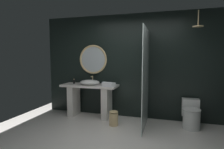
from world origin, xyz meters
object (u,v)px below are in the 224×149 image
at_px(folded_hand_towel, 109,85).
at_px(round_wall_mirror, 93,59).
at_px(waste_bin, 114,118).
at_px(toilet, 191,115).
at_px(vessel_sink, 90,82).
at_px(soap_dispenser, 74,81).
at_px(tumbler_cup, 104,83).
at_px(rain_shower_head, 198,25).

bearing_deg(folded_hand_towel, round_wall_mirror, 144.20).
xyz_separation_m(waste_bin, folded_hand_towel, (-0.20, 0.27, 0.71)).
relative_size(round_wall_mirror, waste_bin, 2.25).
bearing_deg(toilet, folded_hand_towel, -176.93).
bearing_deg(vessel_sink, soap_dispenser, 171.80).
bearing_deg(round_wall_mirror, vessel_sink, -86.56).
xyz_separation_m(vessel_sink, folded_hand_towel, (0.54, -0.13, -0.02)).
relative_size(round_wall_mirror, folded_hand_towel, 2.73).
xyz_separation_m(vessel_sink, tumbler_cup, (0.37, 0.02, -0.02)).
xyz_separation_m(round_wall_mirror, folded_hand_towel, (0.56, -0.40, -0.59)).
distance_m(vessel_sink, toilet, 2.47).
relative_size(soap_dispenser, folded_hand_towel, 0.46).
height_order(tumbler_cup, rain_shower_head, rain_shower_head).
distance_m(vessel_sink, tumbler_cup, 0.37).
distance_m(tumbler_cup, toilet, 2.11).
bearing_deg(toilet, round_wall_mirror, 172.81).
relative_size(toilet, folded_hand_towel, 2.11).
distance_m(round_wall_mirror, rain_shower_head, 2.60).
height_order(soap_dispenser, toilet, soap_dispenser).
bearing_deg(round_wall_mirror, folded_hand_towel, -35.80).
height_order(round_wall_mirror, folded_hand_towel, round_wall_mirror).
height_order(rain_shower_head, waste_bin, rain_shower_head).
height_order(round_wall_mirror, rain_shower_head, rain_shower_head).
bearing_deg(waste_bin, soap_dispenser, 159.01).
bearing_deg(vessel_sink, waste_bin, -28.27).
relative_size(vessel_sink, soap_dispenser, 3.92).
relative_size(round_wall_mirror, rain_shower_head, 2.23).
xyz_separation_m(rain_shower_head, folded_hand_towel, (-1.91, -0.09, -1.31)).
bearing_deg(rain_shower_head, round_wall_mirror, 172.73).
height_order(rain_shower_head, toilet, rain_shower_head).
relative_size(tumbler_cup, soap_dispenser, 0.75).
distance_m(rain_shower_head, waste_bin, 2.67).
relative_size(vessel_sink, folded_hand_towel, 1.80).
height_order(vessel_sink, folded_hand_towel, vessel_sink).
relative_size(vessel_sink, rain_shower_head, 1.47).
distance_m(soap_dispenser, round_wall_mirror, 0.77).
relative_size(soap_dispenser, waste_bin, 0.38).
height_order(tumbler_cup, toilet, tumbler_cup).
bearing_deg(vessel_sink, folded_hand_towel, -13.53).
bearing_deg(rain_shower_head, tumbler_cup, 178.30).
xyz_separation_m(round_wall_mirror, rain_shower_head, (2.47, -0.32, 0.72)).
distance_m(soap_dispenser, folded_hand_towel, 1.04).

